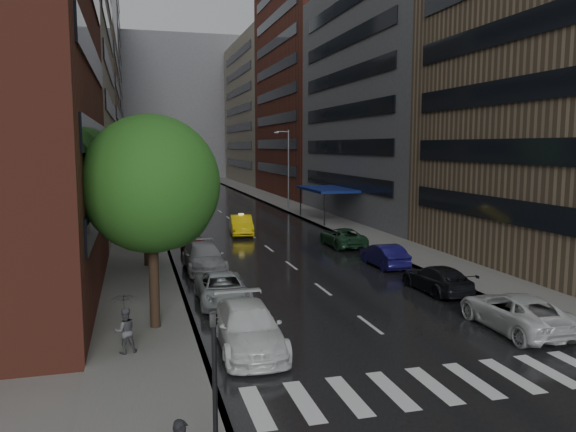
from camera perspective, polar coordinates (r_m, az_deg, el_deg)
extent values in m
plane|color=gray|center=(20.54, 12.93, -14.08)|extent=(220.00, 220.00, 0.00)
cube|color=black|center=(67.83, -7.46, 0.86)|extent=(14.00, 140.00, 0.01)
cube|color=gray|center=(67.19, -15.08, 0.67)|extent=(4.00, 140.00, 0.15)
cube|color=gray|center=(69.62, -0.10, 1.14)|extent=(4.00, 140.00, 0.15)
cube|color=silver|center=(16.82, -3.21, -18.83)|extent=(0.55, 2.80, 0.01)
cube|color=silver|center=(17.14, 1.61, -18.30)|extent=(0.55, 2.80, 0.01)
cube|color=silver|center=(17.56, 6.20, -17.69)|extent=(0.55, 2.80, 0.01)
cube|color=silver|center=(18.08, 10.52, -17.01)|extent=(0.55, 2.80, 0.01)
cube|color=silver|center=(18.69, 14.55, -16.29)|extent=(0.55, 2.80, 0.01)
cube|color=silver|center=(19.39, 18.27, -15.55)|extent=(0.55, 2.80, 0.01)
cube|color=silver|center=(20.16, 21.71, -14.80)|extent=(0.55, 2.80, 0.01)
cube|color=silver|center=(20.99, 24.85, -14.07)|extent=(0.55, 2.80, 0.01)
cube|color=gray|center=(53.97, -22.25, 16.91)|extent=(8.00, 28.00, 34.00)
cube|color=#937A5B|center=(81.08, -19.70, 9.31)|extent=(8.00, 28.00, 22.00)
cube|color=slate|center=(111.55, -18.73, 12.77)|extent=(8.00, 32.00, 38.00)
cube|color=#937A5B|center=(38.40, 25.52, 17.93)|extent=(8.00, 20.00, 30.00)
cube|color=slate|center=(58.27, 9.45, 11.61)|extent=(8.00, 28.00, 24.00)
cube|color=maroon|center=(85.01, 1.36, 14.34)|extent=(8.00, 28.00, 36.00)
cube|color=gray|center=(113.60, -3.08, 10.49)|extent=(8.00, 32.00, 28.00)
cube|color=slate|center=(135.38, -11.64, 10.67)|extent=(40.00, 14.00, 32.00)
cylinder|color=#382619|center=(23.00, -13.47, -5.64)|extent=(0.40, 0.40, 4.72)
sphere|color=#1E5116|center=(22.49, -13.73, 3.19)|extent=(5.40, 5.40, 5.40)
cylinder|color=#382619|center=(34.95, -14.17, -1.32)|extent=(0.40, 0.40, 4.71)
sphere|color=#1E5116|center=(34.62, -14.35, 4.47)|extent=(5.38, 5.38, 5.38)
cylinder|color=#382619|center=(48.65, -14.54, 1.12)|extent=(0.40, 0.40, 4.90)
sphere|color=#1E5116|center=(48.42, -14.68, 5.44)|extent=(5.60, 5.60, 5.60)
imported|color=yellow|center=(46.82, -4.77, -0.92)|extent=(2.23, 5.09, 1.63)
imported|color=white|center=(20.86, -4.05, -11.23)|extent=(2.42, 5.61, 1.61)
imported|color=#B1B8BB|center=(26.70, -6.67, -7.38)|extent=(2.38, 5.04, 1.39)
imported|color=#A1A0A6|center=(33.70, -8.56, -4.17)|extent=(2.34, 5.57, 1.61)
imported|color=#4F140F|center=(38.46, -9.42, -2.98)|extent=(1.95, 4.07, 1.34)
imported|color=silver|center=(24.64, 22.12, -8.97)|extent=(2.66, 5.49, 1.51)
imported|color=black|center=(29.53, 14.91, -6.20)|extent=(2.04, 4.74, 1.36)
imported|color=#13104A|center=(34.91, 9.75, -3.95)|extent=(1.52, 4.33, 1.43)
imported|color=#1C3E26|center=(41.39, 5.56, -2.17)|extent=(2.30, 4.99, 1.39)
imported|color=#4D4E53|center=(20.80, -16.23, -11.12)|extent=(0.88, 0.74, 1.61)
imported|color=black|center=(20.55, -16.31, -8.88)|extent=(0.96, 0.98, 0.88)
cylinder|color=black|center=(13.65, -7.43, -17.25)|extent=(0.12, 0.12, 3.20)
imported|color=black|center=(13.14, -7.53, -11.68)|extent=(0.18, 0.15, 0.90)
cylinder|color=gray|center=(46.89, -13.62, 3.62)|extent=(0.18, 0.18, 9.00)
cube|color=gray|center=(46.90, -12.04, 8.80)|extent=(0.50, 0.22, 0.16)
cylinder|color=gray|center=(64.16, 0.04, 4.72)|extent=(0.18, 0.18, 9.00)
cube|color=gray|center=(63.76, -1.18, 8.48)|extent=(0.50, 0.22, 0.16)
cube|color=navy|center=(55.07, 4.02, 2.74)|extent=(4.00, 8.00, 0.25)
cylinder|color=black|center=(51.12, 3.72, 0.71)|extent=(0.12, 0.12, 3.00)
cylinder|color=black|center=(58.31, 1.28, 1.52)|extent=(0.12, 0.12, 3.00)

